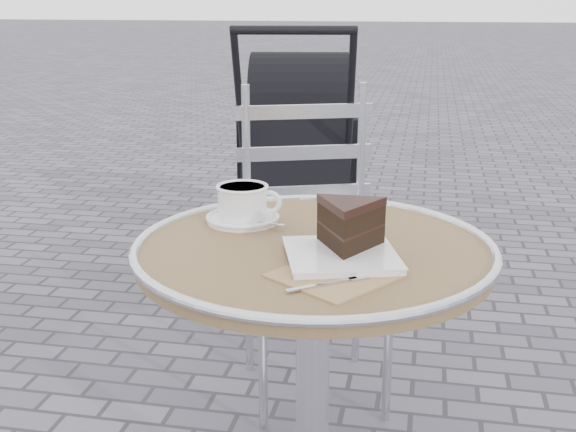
% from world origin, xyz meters
% --- Properties ---
extents(cafe_table, '(0.72, 0.72, 0.74)m').
position_xyz_m(cafe_table, '(0.00, 0.00, 0.57)').
color(cafe_table, silver).
rests_on(cafe_table, ground).
extents(cappuccino_set, '(0.18, 0.16, 0.08)m').
position_xyz_m(cappuccino_set, '(-0.18, 0.13, 0.77)').
color(cappuccino_set, white).
rests_on(cappuccino_set, cafe_table).
extents(cake_plate_set, '(0.25, 0.35, 0.11)m').
position_xyz_m(cake_plate_set, '(0.07, -0.05, 0.78)').
color(cake_plate_set, '#A37959').
rests_on(cake_plate_set, cafe_table).
extents(bistro_chair, '(0.55, 0.55, 0.95)m').
position_xyz_m(bistro_chair, '(-0.14, 0.77, 0.59)').
color(bistro_chair, silver).
rests_on(bistro_chair, ground).
extents(baby_stroller, '(0.63, 1.12, 1.11)m').
position_xyz_m(baby_stroller, '(-0.38, 1.89, 0.50)').
color(baby_stroller, black).
rests_on(baby_stroller, ground).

